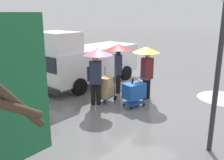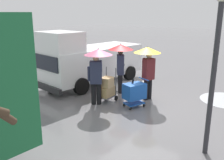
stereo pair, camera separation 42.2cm
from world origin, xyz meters
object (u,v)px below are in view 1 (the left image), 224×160
(pedestrian_white_side, at_px, (97,63))
(street_lamp, at_px, (220,58))
(pedestrian_pink_side, at_px, (146,60))
(cargo_van_parked_right, at_px, (86,60))
(hand_dolly_boxes, at_px, (106,88))
(shopping_cart_vendor, at_px, (134,92))
(pedestrian_black_side, at_px, (118,57))

(pedestrian_white_side, distance_m, street_lamp, 4.50)
(pedestrian_pink_side, relative_size, pedestrian_white_side, 1.00)
(cargo_van_parked_right, bearing_deg, hand_dolly_boxes, 151.13)
(shopping_cart_vendor, height_order, hand_dolly_boxes, hand_dolly_boxes)
(pedestrian_white_side, relative_size, street_lamp, 0.56)
(hand_dolly_boxes, relative_size, pedestrian_black_side, 0.61)
(pedestrian_black_side, distance_m, pedestrian_white_side, 1.63)
(hand_dolly_boxes, relative_size, street_lamp, 0.34)
(hand_dolly_boxes, height_order, pedestrian_pink_side, pedestrian_pink_side)
(cargo_van_parked_right, xyz_separation_m, shopping_cart_vendor, (-3.47, 1.03, -0.61))
(pedestrian_pink_side, distance_m, pedestrian_white_side, 1.99)
(pedestrian_pink_side, bearing_deg, shopping_cart_vendor, 95.65)
(hand_dolly_boxes, height_order, pedestrian_white_side, pedestrian_white_side)
(pedestrian_white_side, bearing_deg, shopping_cart_vendor, -149.21)
(pedestrian_white_side, bearing_deg, street_lamp, 171.71)
(pedestrian_black_side, relative_size, street_lamp, 0.56)
(shopping_cart_vendor, xyz_separation_m, hand_dolly_boxes, (1.11, 0.27, -0.01))
(cargo_van_parked_right, height_order, street_lamp, street_lamp)
(pedestrian_pink_side, bearing_deg, pedestrian_black_side, 2.14)
(hand_dolly_boxes, distance_m, pedestrian_white_side, 1.12)
(pedestrian_black_side, height_order, street_lamp, street_lamp)
(hand_dolly_boxes, bearing_deg, pedestrian_white_side, 80.43)
(shopping_cart_vendor, distance_m, pedestrian_pink_side, 1.40)
(pedestrian_white_side, xyz_separation_m, street_lamp, (-4.38, 0.64, 0.79))
(shopping_cart_vendor, distance_m, pedestrian_black_side, 1.96)
(shopping_cart_vendor, height_order, pedestrian_white_side, pedestrian_white_side)
(pedestrian_pink_side, xyz_separation_m, street_lamp, (-3.29, 2.30, 0.79))
(hand_dolly_boxes, relative_size, pedestrian_pink_side, 0.61)
(pedestrian_pink_side, bearing_deg, cargo_van_parked_right, -1.31)
(shopping_cart_vendor, height_order, street_lamp, street_lamp)
(cargo_van_parked_right, relative_size, shopping_cart_vendor, 5.17)
(pedestrian_black_side, bearing_deg, pedestrian_white_side, 98.20)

